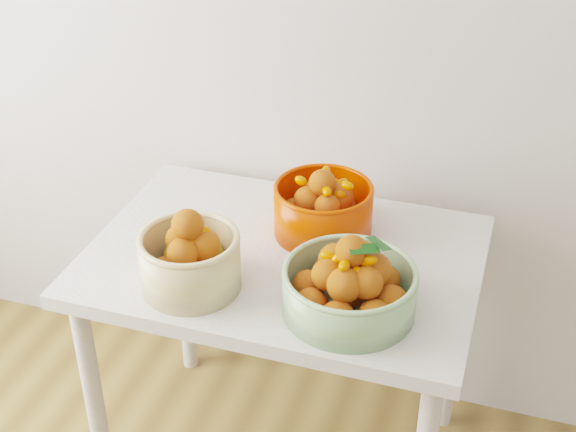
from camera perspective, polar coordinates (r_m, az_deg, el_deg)
name	(u,v)px	position (r m, az deg, el deg)	size (l,w,h in m)	color
table	(284,283)	(2.12, -0.30, -4.82)	(1.00, 0.70, 0.75)	silver
bowl_cream	(191,259)	(1.92, -6.93, -3.08)	(0.30, 0.30, 0.21)	#D7BF84
bowl_green	(350,286)	(1.84, 4.42, -5.01)	(0.40, 0.40, 0.20)	#8CB67F
bowl_orange	(323,209)	(2.11, 2.48, 0.53)	(0.30, 0.30, 0.19)	#E72A00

